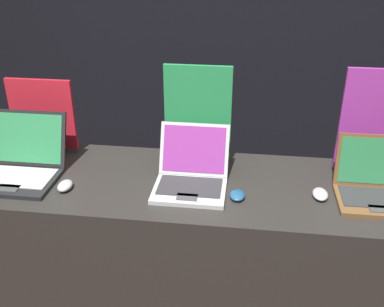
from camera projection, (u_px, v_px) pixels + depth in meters
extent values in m
cube|color=black|center=(220.00, 21.00, 3.32)|extent=(8.00, 0.05, 2.80)
cube|color=#282623|center=(192.00, 262.00, 2.31)|extent=(2.09, 0.67, 0.95)
cube|color=black|center=(17.00, 181.00, 2.09)|extent=(0.36, 0.27, 0.02)
cube|color=#B7B7B7|center=(19.00, 177.00, 2.10)|extent=(0.31, 0.19, 0.00)
cube|color=#3F3F42|center=(8.00, 188.00, 2.01)|extent=(0.10, 0.06, 0.00)
cube|color=black|center=(30.00, 138.00, 2.19)|extent=(0.36, 0.11, 0.26)
cube|color=#2D7F4C|center=(30.00, 138.00, 2.18)|extent=(0.32, 0.09, 0.22)
ellipsoid|color=#B2B2B7|center=(65.00, 186.00, 2.03)|extent=(0.06, 0.10, 0.04)
cube|color=black|center=(48.00, 149.00, 2.39)|extent=(0.19, 0.07, 0.02)
cube|color=red|center=(42.00, 114.00, 2.30)|extent=(0.34, 0.02, 0.37)
cube|color=#B7B7BC|center=(189.00, 191.00, 2.01)|extent=(0.32, 0.25, 0.02)
cube|color=#2D2D30|center=(189.00, 186.00, 2.02)|extent=(0.29, 0.17, 0.00)
cube|color=#3F3F42|center=(186.00, 197.00, 1.94)|extent=(0.09, 0.05, 0.00)
cube|color=#B7B7BC|center=(194.00, 149.00, 2.11)|extent=(0.32, 0.11, 0.23)
cube|color=#8C338C|center=(194.00, 149.00, 2.10)|extent=(0.29, 0.09, 0.20)
ellipsoid|color=navy|center=(237.00, 195.00, 1.97)|extent=(0.07, 0.09, 0.03)
cube|color=black|center=(197.00, 159.00, 2.28)|extent=(0.18, 0.07, 0.02)
cube|color=#268C4C|center=(197.00, 113.00, 2.17)|extent=(0.32, 0.02, 0.48)
cube|color=brown|center=(376.00, 202.00, 1.93)|extent=(0.33, 0.24, 0.02)
cube|color=#2D2D30|center=(375.00, 198.00, 1.94)|extent=(0.29, 0.17, 0.00)
cube|color=#3F3F42|center=(381.00, 209.00, 1.86)|extent=(0.09, 0.05, 0.00)
cube|color=brown|center=(374.00, 161.00, 1.99)|extent=(0.33, 0.05, 0.24)
cube|color=#2D7F4C|center=(374.00, 161.00, 1.99)|extent=(0.30, 0.03, 0.21)
ellipsoid|color=#B2B2B7|center=(320.00, 194.00, 1.97)|extent=(0.07, 0.10, 0.03)
cube|color=black|center=(362.00, 170.00, 2.18)|extent=(0.16, 0.07, 0.02)
cube|color=purple|center=(372.00, 121.00, 2.06)|extent=(0.29, 0.02, 0.49)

